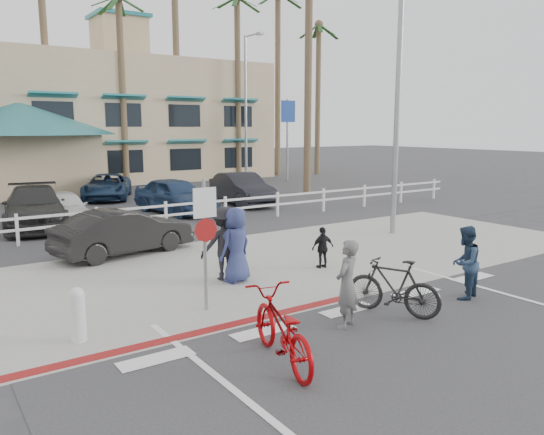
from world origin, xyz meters
TOP-DOWN VIEW (x-y plane):
  - ground at (0.00, 0.00)m, footprint 140.00×140.00m
  - bike_path at (0.00, -2.00)m, footprint 12.00×16.00m
  - sidewalk_plaza at (0.00, 4.50)m, footprint 22.00×7.00m
  - cross_street at (0.00, 8.50)m, footprint 40.00×5.00m
  - parking_lot at (0.00, 18.00)m, footprint 50.00×16.00m
  - curb_red at (-3.00, 1.20)m, footprint 7.00×0.25m
  - rail_fence at (0.50, 10.50)m, footprint 29.40×0.16m
  - building at (2.00, 31.00)m, footprint 28.00×16.00m
  - sign_post at (-2.30, 2.20)m, footprint 0.50×0.10m
  - bollard_0 at (-4.80, 2.00)m, footprint 0.26×0.26m
  - streetlight_0 at (6.50, 5.50)m, footprint 0.60×2.00m
  - streetlight_1 at (12.00, 24.00)m, footprint 0.60×2.00m
  - info_sign at (14.00, 22.00)m, footprint 1.20×0.16m
  - palm_4 at (0.00, 26.00)m, footprint 4.00×4.00m
  - palm_5 at (4.00, 25.00)m, footprint 4.00×4.00m
  - palm_6 at (8.00, 26.00)m, footprint 4.00×4.00m
  - palm_7 at (12.00, 25.00)m, footprint 4.00×4.00m
  - palm_8 at (16.00, 26.00)m, footprint 4.00×4.00m
  - palm_9 at (19.00, 25.00)m, footprint 4.00×4.00m
  - palm_11 at (11.00, 16.00)m, footprint 4.00×4.00m
  - bike_red at (-2.47, -0.61)m, footprint 1.20×2.25m
  - rider_red at (-0.63, -0.04)m, footprint 0.70×0.59m
  - bike_black at (0.57, -0.05)m, footprint 1.24×1.89m
  - rider_black at (2.52, -0.21)m, footprint 0.90×0.79m
  - pedestrian_a at (-0.95, 3.87)m, footprint 1.21×0.82m
  - pedestrian_child at (1.63, 3.35)m, footprint 0.66×0.34m
  - pedestrian_b at (-0.82, 3.53)m, footprint 0.98×0.78m
  - car_white_sedan at (-2.07, 7.68)m, footprint 4.13×2.13m
  - lot_car_1 at (-3.34, 13.50)m, footprint 2.84×5.33m
  - lot_car_2 at (2.20, 13.70)m, footprint 2.52×4.62m
  - lot_car_3 at (5.79, 14.28)m, footprint 2.02×4.60m
  - lot_car_5 at (1.17, 19.69)m, footprint 3.73×4.98m
  - lot_car_6 at (-2.43, 13.25)m, footprint 1.60×3.83m

SIDE VIEW (x-z plane):
  - ground at x=0.00m, z-range 0.00..0.00m
  - parking_lot at x=0.00m, z-range 0.00..0.01m
  - bike_path at x=0.00m, z-range 0.00..0.01m
  - cross_street at x=0.00m, z-range 0.00..0.01m
  - sidewalk_plaza at x=0.00m, z-range 0.00..0.01m
  - curb_red at x=-3.00m, z-range 0.00..0.02m
  - bollard_0 at x=-4.80m, z-range 0.00..0.95m
  - rail_fence at x=0.50m, z-range 0.00..1.00m
  - pedestrian_child at x=1.63m, z-range 0.00..1.07m
  - bike_black at x=0.57m, z-range 0.00..1.10m
  - bike_red at x=-2.47m, z-range 0.00..1.13m
  - lot_car_5 at x=1.17m, z-range 0.00..1.26m
  - lot_car_6 at x=-2.43m, z-range 0.00..1.30m
  - car_white_sedan at x=-2.07m, z-range 0.00..1.30m
  - lot_car_1 at x=-3.34m, z-range 0.00..1.47m
  - lot_car_3 at x=5.79m, z-range 0.00..1.47m
  - lot_car_2 at x=2.20m, z-range 0.00..1.49m
  - rider_black at x=2.52m, z-range 0.00..1.56m
  - rider_red at x=-0.63m, z-range 0.00..1.61m
  - pedestrian_a at x=-0.95m, z-range 0.00..1.74m
  - pedestrian_b at x=-0.82m, z-range 0.00..1.76m
  - sign_post at x=-2.30m, z-range 0.00..2.90m
  - info_sign at x=14.00m, z-range 0.00..5.60m
  - streetlight_0 at x=6.50m, z-range 0.00..9.00m
  - streetlight_1 at x=12.00m, z-range 0.00..9.50m
  - building at x=2.00m, z-range 0.00..11.30m
  - palm_5 at x=4.00m, z-range 0.00..13.00m
  - palm_9 at x=19.00m, z-range 0.00..13.00m
  - palm_7 at x=12.00m, z-range 0.00..14.00m
  - palm_11 at x=11.00m, z-range 0.00..14.00m
  - palm_4 at x=0.00m, z-range 0.00..15.00m
  - palm_8 at x=16.00m, z-range 0.00..15.00m
  - palm_6 at x=8.00m, z-range 0.00..17.00m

